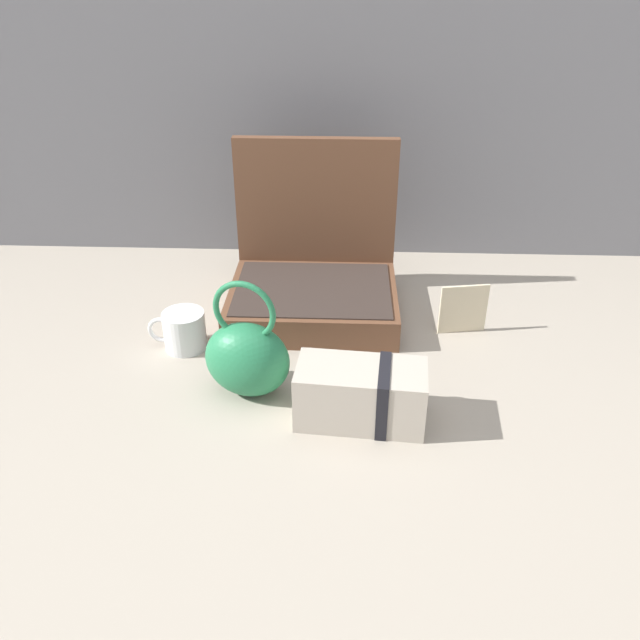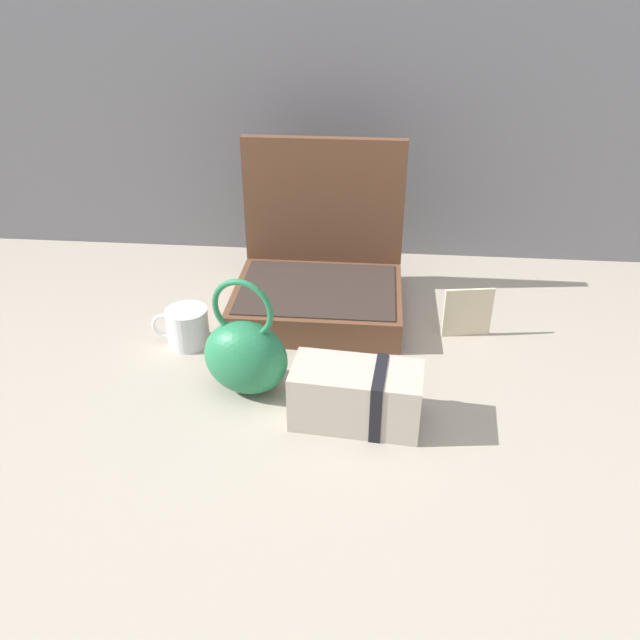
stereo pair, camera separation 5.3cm
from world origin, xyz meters
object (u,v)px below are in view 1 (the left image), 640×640
Objects in this scene: open_suitcase at (314,276)px; cream_toiletry_bag at (363,394)px; info_card_left at (463,309)px; coffee_mug at (184,330)px; teal_pouch_handbag at (247,357)px.

open_suitcase is 0.43m from cream_toiletry_bag.
cream_toiletry_bag is 2.09× the size of info_card_left.
teal_pouch_handbag is at bearing -43.78° from coffee_mug.
teal_pouch_handbag is at bearing -107.48° from open_suitcase.
info_card_left is at bearing -17.05° from open_suitcase.
teal_pouch_handbag is 1.93× the size of coffee_mug.
open_suitcase is at bearing 35.69° from coffee_mug.
open_suitcase is 0.35m from teal_pouch_handbag.
coffee_mug is at bearing 148.87° from cream_toiletry_bag.
teal_pouch_handbag is 2.09× the size of info_card_left.
teal_pouch_handbag is 0.22m from coffee_mug.
info_card_left reaches higher than cream_toiletry_bag.
open_suitcase reaches higher than coffee_mug.
info_card_left is (0.43, 0.24, -0.02)m from teal_pouch_handbag.
info_card_left is (0.33, -0.10, -0.02)m from open_suitcase.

